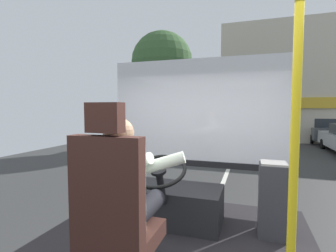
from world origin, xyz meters
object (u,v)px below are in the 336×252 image
object	(u,v)px
bus_driver	(124,188)
steering_console	(171,203)
handrail_pole	(295,146)
fare_box	(273,199)
driver_seat	(115,219)
parked_car_charcoal	(322,129)

from	to	relation	value
bus_driver	steering_console	world-z (taller)	bus_driver
steering_console	handrail_pole	xyz separation A→B (m)	(1.04, -1.25, 0.87)
handrail_pole	fare_box	distance (m)	1.46
bus_driver	steering_console	distance (m)	1.20
handrail_pole	fare_box	world-z (taller)	handrail_pole
steering_console	bus_driver	bearing A→B (deg)	-90.00
handrail_pole	driver_seat	bearing A→B (deg)	178.09
bus_driver	handrail_pole	distance (m)	1.11
parked_car_charcoal	fare_box	bearing A→B (deg)	-104.68
handrail_pole	fare_box	xyz separation A→B (m)	(0.01, 1.27, -0.72)
handrail_pole	parked_car_charcoal	size ratio (longest dim) A/B	0.50
driver_seat	handrail_pole	world-z (taller)	handrail_pole
bus_driver	handrail_pole	size ratio (longest dim) A/B	0.36
steering_console	fare_box	size ratio (longest dim) A/B	1.48
driver_seat	handrail_pole	xyz separation A→B (m)	(1.04, -0.03, 0.53)
bus_driver	steering_console	size ratio (longest dim) A/B	0.71
steering_console	parked_car_charcoal	distance (m)	15.35
driver_seat	bus_driver	world-z (taller)	driver_seat
handrail_pole	parked_car_charcoal	world-z (taller)	handrail_pole
bus_driver	parked_car_charcoal	bearing A→B (deg)	72.77
driver_seat	fare_box	distance (m)	1.63
steering_console	handrail_pole	bearing A→B (deg)	-50.26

